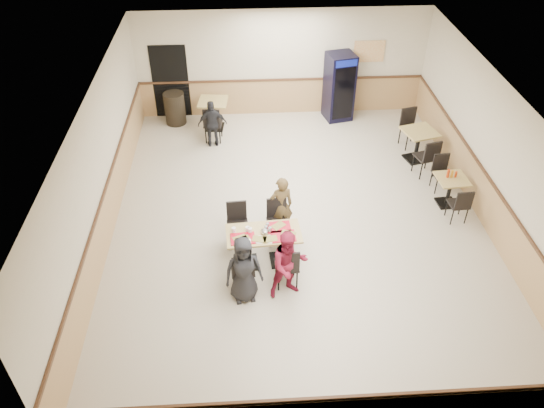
{
  "coord_description": "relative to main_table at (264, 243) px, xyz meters",
  "views": [
    {
      "loc": [
        -1.12,
        -8.89,
        7.39
      ],
      "look_at": [
        -0.6,
        -0.5,
        0.87
      ],
      "focal_mm": 35.0,
      "sensor_mm": 36.0,
      "label": 1
    }
  ],
  "objects": [
    {
      "name": "side_table_far_chair_south",
      "position": [
        4.03,
        2.87,
        0.01
      ],
      "size": [
        0.59,
        0.59,
        1.04
      ],
      "primitive_type": null,
      "rotation": [
        0.0,
        0.0,
        3.41
      ],
      "color": "black",
      "rests_on": "ground"
    },
    {
      "name": "side_table_near",
      "position": [
        4.24,
        1.65,
        -0.04
      ],
      "size": [
        0.7,
        0.7,
        0.7
      ],
      "rotation": [
        0.0,
        0.0,
        0.07
      ],
      "color": "black",
      "rests_on": "ground"
    },
    {
      "name": "side_table_far_chair_north",
      "position": [
        4.03,
        4.18,
        0.01
      ],
      "size": [
        0.59,
        0.59,
        1.04
      ],
      "primitive_type": null,
      "rotation": [
        0.0,
        0.0,
        0.27
      ],
      "color": "black",
      "rests_on": "ground"
    },
    {
      "name": "pepsi_cooler",
      "position": [
        2.39,
        5.85,
        0.44
      ],
      "size": [
        0.85,
        0.85,
        1.89
      ],
      "rotation": [
        0.0,
        0.0,
        0.22
      ],
      "color": "black",
      "rests_on": "ground"
    },
    {
      "name": "side_table_near_chair_south",
      "position": [
        4.24,
        1.09,
        -0.06
      ],
      "size": [
        0.44,
        0.44,
        0.89
      ],
      "primitive_type": null,
      "rotation": [
        0.0,
        0.0,
        3.21
      ],
      "color": "black",
      "rests_on": "ground"
    },
    {
      "name": "room_shell",
      "position": [
        2.59,
        3.8,
        0.07
      ],
      "size": [
        10.0,
        10.0,
        10.0
      ],
      "color": "silver",
      "rests_on": "ground"
    },
    {
      "name": "main_chairs",
      "position": [
        -0.05,
        -0.0,
        -0.02
      ],
      "size": [
        1.37,
        1.75,
        0.97
      ],
      "rotation": [
        0.0,
        0.0,
        0.07
      ],
      "color": "black",
      "rests_on": "ground"
    },
    {
      "name": "trash_bin",
      "position": [
        -2.2,
        5.81,
        -0.06
      ],
      "size": [
        0.57,
        0.57,
        0.9
      ],
      "primitive_type": "cylinder",
      "color": "black",
      "rests_on": "ground"
    },
    {
      "name": "ground",
      "position": [
        0.81,
        1.26,
        -0.51
      ],
      "size": [
        10.0,
        10.0,
        0.0
      ],
      "primitive_type": "plane",
      "color": "beige",
      "rests_on": "ground"
    },
    {
      "name": "main_table",
      "position": [
        0.0,
        0.0,
        0.0
      ],
      "size": [
        1.47,
        0.81,
        0.77
      ],
      "rotation": [
        0.0,
        0.0,
        0.07
      ],
      "color": "black",
      "rests_on": "ground"
    },
    {
      "name": "side_table_near_chair_north",
      "position": [
        4.24,
        2.21,
        -0.06
      ],
      "size": [
        0.44,
        0.44,
        0.89
      ],
      "primitive_type": null,
      "rotation": [
        0.0,
        0.0,
        0.07
      ],
      "color": "black",
      "rests_on": "ground"
    },
    {
      "name": "diner_man_opposite",
      "position": [
        0.4,
        0.9,
        0.19
      ],
      "size": [
        0.57,
        0.44,
        1.39
      ],
      "primitive_type": "imported",
      "rotation": [
        0.0,
        0.0,
        3.38
      ],
      "color": "brown",
      "rests_on": "ground"
    },
    {
      "name": "diner_woman_left",
      "position": [
        -0.4,
        -0.9,
        0.19
      ],
      "size": [
        0.75,
        0.55,
        1.39
      ],
      "primitive_type": "imported",
      "rotation": [
        0.0,
        0.0,
        0.17
      ],
      "color": "black",
      "rests_on": "ground"
    },
    {
      "name": "lone_diner",
      "position": [
        -1.11,
        4.53,
        0.13
      ],
      "size": [
        0.77,
        0.38,
        1.27
      ],
      "primitive_type": "imported",
      "rotation": [
        0.0,
        0.0,
        3.24
      ],
      "color": "black",
      "rests_on": "ground"
    },
    {
      "name": "diner_woman_right",
      "position": [
        0.41,
        -0.84,
        0.21
      ],
      "size": [
        0.82,
        0.72,
        1.45
      ],
      "primitive_type": "imported",
      "rotation": [
        0.0,
        0.0,
        0.27
      ],
      "color": "maroon",
      "rests_on": "ground"
    },
    {
      "name": "condiment_caddy",
      "position": [
        4.21,
        1.7,
        0.28
      ],
      "size": [
        0.23,
        0.06,
        0.2
      ],
      "color": "#B9340D",
      "rests_on": "side_table_near"
    },
    {
      "name": "side_table_far",
      "position": [
        4.03,
        3.52,
        0.04
      ],
      "size": [
        0.94,
        0.94,
        0.82
      ],
      "rotation": [
        0.0,
        0.0,
        0.27
      ],
      "color": "black",
      "rests_on": "ground"
    },
    {
      "name": "back_table_chair_lone",
      "position": [
        -1.11,
        4.8,
        0.01
      ],
      "size": [
        0.53,
        0.53,
        1.04
      ],
      "primitive_type": null,
      "rotation": [
        0.0,
        0.0,
        3.04
      ],
      "color": "black",
      "rests_on": "ground"
    },
    {
      "name": "back_table",
      "position": [
        -1.11,
        5.46,
        0.04
      ],
      "size": [
        0.84,
        0.84,
        0.82
      ],
      "rotation": [
        0.0,
        0.0,
        -0.1
      ],
      "color": "black",
      "rests_on": "ground"
    },
    {
      "name": "tabletop_clutter",
      "position": [
        -0.02,
        -0.06,
        0.28
      ],
      "size": [
        1.26,
        0.67,
        0.12
      ],
      "rotation": [
        0.0,
        0.0,
        0.07
      ],
      "color": "red",
      "rests_on": "main_table"
    }
  ]
}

